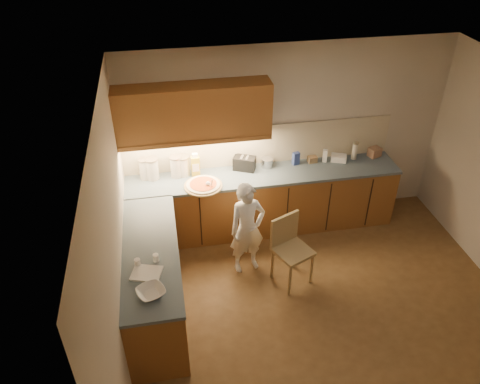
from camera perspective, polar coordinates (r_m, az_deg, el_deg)
The scene contains 24 objects.
room at distance 4.74m, azimuth 12.23°, elevation -0.34°, with size 4.54×4.50×2.62m.
l_counter at distance 6.21m, azimuth -1.20°, elevation -3.98°, with size 3.77×2.62×0.92m.
backsplash at distance 6.49m, azimuth 2.45°, elevation 5.78°, with size 3.75×0.02×0.58m, color beige.
upper_cabinets at distance 5.94m, azimuth -5.69°, elevation 9.68°, with size 1.95×0.36×0.73m.
pizza_on_board at distance 6.12m, azimuth -4.49°, elevation 0.83°, with size 0.50×0.50×0.20m.
child at distance 5.86m, azimuth 0.89°, elevation -4.49°, with size 0.47×0.31×1.28m, color white.
wooden_chair at distance 5.81m, azimuth 6.05°, elevation -6.45°, with size 0.54×0.54×0.91m.
mixing_bowl at distance 4.72m, azimuth -10.81°, elevation -11.92°, with size 0.27×0.27×0.07m, color white.
canister_a at distance 6.33m, azimuth -11.57°, elevation 2.79°, with size 0.15×0.15×0.30m.
canister_b at distance 6.30m, azimuth -10.65°, elevation 2.82°, with size 0.18×0.18×0.31m.
canister_c at distance 6.30m, azimuth -7.81°, elevation 3.11°, with size 0.16×0.16×0.31m.
canister_d at distance 6.33m, azimuth -6.94°, elevation 3.22°, with size 0.18×0.18×0.29m.
oil_jug at distance 6.29m, azimuth -5.45°, elevation 3.24°, with size 0.11×0.08×0.34m.
toaster at distance 6.43m, azimuth 0.55°, elevation 3.52°, with size 0.34×0.28×0.19m.
steel_pot at distance 6.51m, azimuth 3.32°, elevation 3.61°, with size 0.17×0.17×0.13m.
blue_box at distance 6.60m, azimuth 6.83°, elevation 4.08°, with size 0.09×0.06×0.18m, color #314593.
card_box_a at distance 6.70m, azimuth 8.82°, elevation 3.96°, with size 0.13×0.09×0.09m, color #9A7A53.
white_bottle at distance 6.72m, azimuth 10.31°, elevation 4.37°, with size 0.06×0.06×0.18m, color white.
flat_pack at distance 6.80m, azimuth 11.94°, elevation 4.08°, with size 0.21×0.15×0.09m, color white.
tall_jar at distance 6.86m, azimuth 13.81°, elevation 4.92°, with size 0.08×0.08×0.26m.
card_box_b at distance 7.03m, azimuth 16.09°, elevation 4.70°, with size 0.17×0.13×0.13m, color tan.
dough_cloth at distance 4.94m, azimuth -11.33°, elevation -9.70°, with size 0.30×0.23×0.02m, color white.
spice_jar_a at distance 5.03m, azimuth -12.39°, elevation -8.39°, with size 0.06×0.06×0.09m, color silver.
spice_jar_b at distance 5.05m, azimuth -10.22°, elevation -7.89°, with size 0.06×0.06×0.08m, color white.
Camera 1 is at (-1.68, -3.56, 4.32)m, focal length 35.00 mm.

